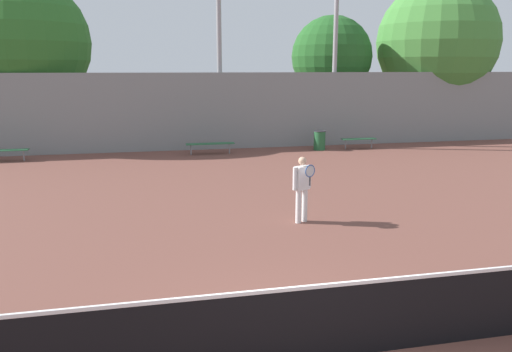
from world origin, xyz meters
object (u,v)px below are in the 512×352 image
Objects in this scene: trash_bin at (320,140)px; tree_green_tall at (22,43)px; tennis_player at (302,186)px; tree_dark_dense at (332,57)px; light_pole_far_right at (337,4)px; tennis_net at (304,324)px; bench_courtside_far at (210,144)px; bench_adjacent_court at (1,151)px; bench_courtside_near at (359,139)px; tree_green_broad at (437,42)px.

tree_green_tall reaches higher than trash_bin.
tennis_player is 16.31m from tree_dark_dense.
trash_bin is 14.83m from tree_green_tall.
light_pole_far_right is 12.43× the size of trash_bin.
bench_courtside_far is (0.84, 16.35, -0.10)m from tennis_net.
trash_bin is (13.78, 0.05, 0.01)m from bench_adjacent_court.
tennis_net reaches higher than bench_adjacent_court.
trash_bin is (4.20, 10.58, -0.48)m from tennis_player.
tree_green_broad reaches higher than bench_courtside_near.
bench_courtside_near is at bearing 64.03° from tennis_net.
tree_green_tall is 0.95× the size of tree_green_broad.
bench_courtside_far is 8.62m from bench_adjacent_court.
bench_courtside_near is 8.51m from tree_green_broad.
light_pole_far_right is 15.09m from tree_green_tall.
tree_dark_dense reaches higher than tennis_player.
tree_green_tall is at bearing 164.57° from bench_courtside_near.
tree_green_tall is at bearing 178.45° from tree_green_broad.
tree_green_broad is at bearing -4.43° from tree_dark_dense.
light_pole_far_right is 3.55m from tree_dark_dense.
tennis_net is 5.60× the size of bench_adjacent_court.
trash_bin is 0.11× the size of tree_green_tall.
bench_courtside_near is 1.83× the size of trash_bin.
light_pole_far_right reaches higher than tennis_player.
light_pole_far_right is at bearing 41.12° from tennis_player.
bench_courtside_near is at bearing -15.43° from tree_green_tall.
tennis_net is 16.38m from bench_courtside_far.
bench_courtside_far is 2.36× the size of trash_bin.
tree_green_broad is at bearing -1.55° from tree_green_tall.
tennis_net is 24.88m from tree_green_broad.
trash_bin is 6.01m from tree_dark_dense.
tennis_player is 11.40m from trash_bin.
light_pole_far_right is (-0.71, 1.66, 6.32)m from bench_courtside_near.
tennis_player is 12.21m from bench_courtside_near.
light_pole_far_right reaches higher than trash_bin.
tree_green_tall is 15.54m from tree_dark_dense.
tennis_player reaches higher than tennis_net.
bench_courtside_near is at bearing -66.88° from light_pole_far_right.
tennis_net reaches higher than bench_courtside_far.
tennis_net is at bearing -111.94° from light_pole_far_right.
tree_green_tall reaches higher than bench_courtside_far.
bench_adjacent_court is at bearing 180.00° from bench_courtside_far.
tennis_net is 6.98× the size of bench_courtside_near.
trash_bin is (-1.25, -1.61, -6.31)m from light_pole_far_right.
bench_courtside_far is at bearing -150.01° from tree_dark_dense.
tree_green_broad is (7.99, 3.64, 4.72)m from trash_bin.
tennis_player is at bearing -57.86° from tree_green_tall.
light_pole_far_right reaches higher than tree_green_broad.
tree_green_tall is at bearing 152.90° from bench_courtside_far.
tree_green_broad is (13.15, 3.69, 4.73)m from bench_courtside_far.
tennis_player is 0.99× the size of bench_courtside_near.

